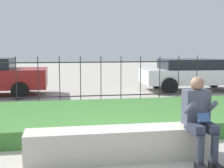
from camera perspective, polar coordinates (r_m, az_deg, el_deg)
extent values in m
plane|color=#A8A399|center=(5.01, 1.82, -13.58)|extent=(60.00, 60.00, 0.00)
cube|color=#B7B2A3|center=(4.93, 1.67, -10.88)|extent=(2.92, 0.50, 0.50)
cube|color=gray|center=(4.99, 1.66, -13.16)|extent=(2.80, 0.46, 0.08)
cube|color=black|center=(4.73, 16.06, -14.52)|extent=(0.11, 0.26, 0.09)
cylinder|color=#282D3D|center=(4.70, 15.84, -11.45)|extent=(0.11, 0.11, 0.41)
cube|color=#282D3D|center=(4.81, 14.85, -7.74)|extent=(0.15, 0.42, 0.13)
cube|color=black|center=(4.83, 18.49, -14.17)|extent=(0.11, 0.26, 0.09)
cylinder|color=#282D3D|center=(4.80, 18.25, -11.16)|extent=(0.11, 0.11, 0.41)
cube|color=#282D3D|center=(4.90, 17.21, -7.53)|extent=(0.15, 0.42, 0.13)
cube|color=#424756|center=(4.98, 15.09, -4.06)|extent=(0.38, 0.24, 0.54)
sphere|color=#8C664C|center=(4.91, 15.32, 0.08)|extent=(0.21, 0.21, 0.21)
cylinder|color=#424756|center=(4.77, 14.04, -4.27)|extent=(0.08, 0.29, 0.24)
cylinder|color=#424756|center=(4.91, 17.69, -4.06)|extent=(0.08, 0.29, 0.24)
cube|color=#335689|center=(4.77, 16.37, -5.91)|extent=(0.18, 0.09, 0.13)
cube|color=#3D7533|center=(7.10, -1.89, -6.13)|extent=(9.31, 3.11, 0.32)
cylinder|color=#232326|center=(9.33, -3.87, -2.17)|extent=(7.31, 0.03, 0.03)
cylinder|color=#232326|center=(9.22, -3.92, 4.00)|extent=(7.31, 0.03, 0.03)
cylinder|color=#232326|center=(9.29, -17.08, 0.26)|extent=(0.02, 0.02, 1.48)
cylinder|color=#232326|center=(9.23, -13.33, 0.34)|extent=(0.02, 0.02, 1.48)
cylinder|color=#232326|center=(9.22, -9.55, 0.42)|extent=(0.02, 0.02, 1.48)
cylinder|color=#232326|center=(9.24, -5.77, 0.49)|extent=(0.02, 0.02, 1.48)
cylinder|color=#232326|center=(9.30, -2.03, 0.57)|extent=(0.02, 0.02, 1.48)
cylinder|color=#232326|center=(9.41, 1.65, 0.64)|extent=(0.02, 0.02, 1.48)
cylinder|color=#232326|center=(9.55, 5.23, 0.70)|extent=(0.02, 0.02, 1.48)
cylinder|color=#232326|center=(9.72, 8.70, 0.76)|extent=(0.02, 0.02, 1.48)
cylinder|color=#232326|center=(9.93, 12.03, 0.82)|extent=(0.02, 0.02, 1.48)
cylinder|color=#232326|center=(10.17, 15.21, 0.86)|extent=(0.02, 0.02, 1.48)
cylinder|color=black|center=(10.91, -16.48, -1.16)|extent=(0.58, 0.20, 0.58)
cylinder|color=black|center=(12.69, -15.51, -0.05)|extent=(0.58, 0.20, 0.58)
cube|color=silver|center=(12.94, 14.67, 1.45)|extent=(4.20, 2.06, 0.57)
cube|color=black|center=(12.85, 14.05, 3.59)|extent=(2.35, 1.74, 0.40)
cylinder|color=black|center=(14.30, 18.07, 0.68)|extent=(0.63, 0.23, 0.62)
cylinder|color=black|center=(11.70, 10.43, -0.38)|extent=(0.63, 0.23, 0.62)
cylinder|color=black|center=(13.43, 8.15, 0.57)|extent=(0.63, 0.23, 0.62)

